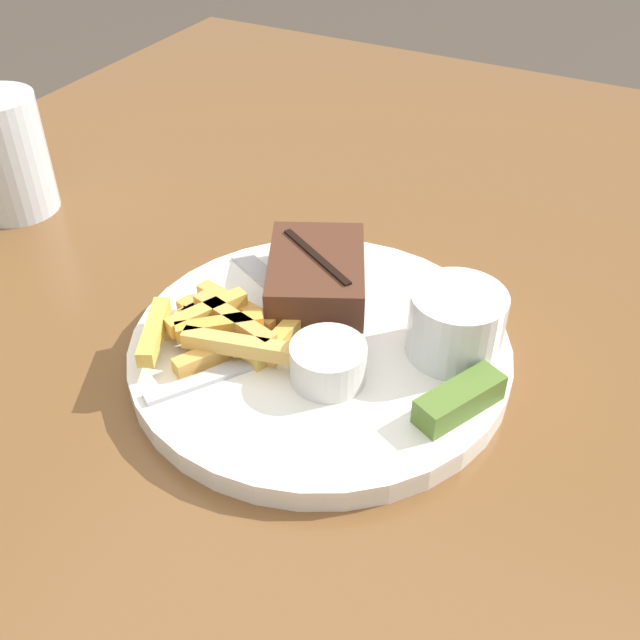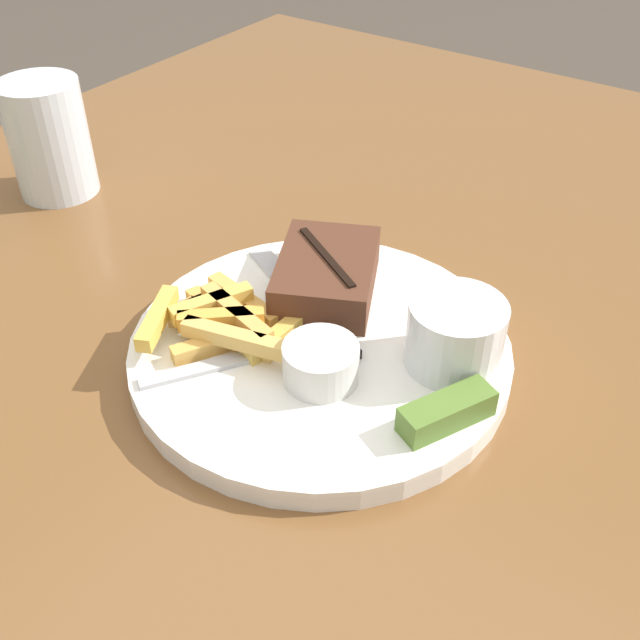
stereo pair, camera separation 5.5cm
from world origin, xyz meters
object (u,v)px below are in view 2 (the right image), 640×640
Objects in this scene: dinner_plate at (320,350)px; pickle_spear at (447,412)px; steak_portion at (326,275)px; fork_utensil at (223,363)px; coleslaw_cup at (456,331)px; knife_utensil at (311,310)px; drinking_glass at (49,139)px; dipping_sauce_cup at (321,361)px.

dinner_plate is 0.12m from pickle_spear.
fork_utensil is (-0.12, 0.01, -0.01)m from steak_portion.
dinner_plate is 4.11× the size of coleslaw_cup.
coleslaw_cup is 0.06m from pickle_spear.
pickle_spear is 0.16m from fork_utensil.
pickle_spear is 0.45× the size of knife_utensil.
knife_utensil is (-0.03, -0.01, -0.01)m from steak_portion.
fork_utensil is (-0.10, 0.13, -0.03)m from coleslaw_cup.
coleslaw_cup is at bearing 23.44° from pickle_spear.
coleslaw_cup reaches higher than fork_utensil.
drinking_glass reaches higher than steak_portion.
dinner_plate is 0.10m from coleslaw_cup.
dinner_plate is 0.38m from drinking_glass.
dipping_sauce_cup is at bearing 135.51° from coleslaw_cup.
drinking_glass is at bearing 80.49° from dinner_plate.
drinking_glass is (0.04, 0.35, 0.04)m from knife_utensil.
dinner_plate is at bearing 0.00° from fork_utensil.
drinking_glass is at bearing 76.45° from dipping_sauce_cup.
steak_portion is at bearing 29.09° from fork_utensil.
steak_portion reaches higher than pickle_spear.
dinner_plate is 4.11× the size of pickle_spear.
steak_portion is 0.17m from pickle_spear.
dipping_sauce_cup reaches higher than dinner_plate.
steak_portion is 1.09× the size of fork_utensil.
coleslaw_cup is 0.45× the size of knife_utensil.
knife_utensil is at bearing 95.93° from coleslaw_cup.
dinner_plate is 0.05m from dipping_sauce_cup.
drinking_glass reaches higher than pickle_spear.
drinking_glass reaches higher than dipping_sauce_cup.
dinner_plate is 2.48× the size of drinking_glass.
dinner_plate is 5.30× the size of dipping_sauce_cup.
knife_utensil is at bearing 72.54° from pickle_spear.
dipping_sauce_cup reaches higher than knife_utensil.
steak_portion is 2.39× the size of dipping_sauce_cup.
fork_utensil is 1.02× the size of drinking_glass.
drinking_glass reaches higher than fork_utensil.
dipping_sauce_cup is 0.09m from pickle_spear.
pickle_spear is at bearing -100.23° from dinner_plate.
drinking_glass reaches higher than coleslaw_cup.
dipping_sauce_cup is 0.08m from knife_utensil.
drinking_glass is (0.03, 0.46, 0.01)m from coleslaw_cup.
pickle_spear is (-0.08, -0.15, -0.01)m from steak_portion.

